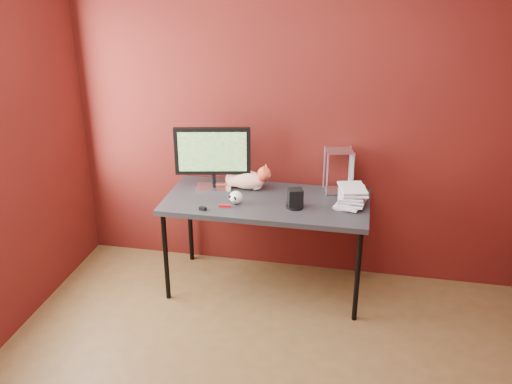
% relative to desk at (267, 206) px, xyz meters
% --- Properties ---
extents(room, '(3.52, 3.52, 2.61)m').
position_rel_desk_xyz_m(room, '(0.15, -1.37, 0.75)').
color(room, '#4F371B').
rests_on(room, ground).
extents(desk, '(1.50, 0.70, 0.75)m').
position_rel_desk_xyz_m(desk, '(0.00, 0.00, 0.00)').
color(desk, black).
rests_on(desk, ground).
extents(monitor, '(0.56, 0.23, 0.49)m').
position_rel_desk_xyz_m(monitor, '(-0.43, 0.11, 0.33)').
color(monitor, '#BABABF').
rests_on(monitor, desk).
extents(cat, '(0.46, 0.22, 0.22)m').
position_rel_desk_xyz_m(cat, '(-0.20, 0.18, 0.12)').
color(cat, orange).
rests_on(cat, desk).
extents(skull_mug, '(0.10, 0.10, 0.09)m').
position_rel_desk_xyz_m(skull_mug, '(-0.21, -0.11, 0.10)').
color(skull_mug, white).
rests_on(skull_mug, desk).
extents(speaker, '(0.13, 0.12, 0.14)m').
position_rel_desk_xyz_m(speaker, '(0.22, -0.10, 0.12)').
color(speaker, black).
rests_on(speaker, desk).
extents(book_stack, '(0.24, 0.28, 1.45)m').
position_rel_desk_xyz_m(book_stack, '(0.53, 0.05, 0.77)').
color(book_stack, beige).
rests_on(book_stack, desk).
extents(wire_rack, '(0.23, 0.20, 0.34)m').
position_rel_desk_xyz_m(wire_rack, '(0.50, 0.26, 0.22)').
color(wire_rack, '#BABABF').
rests_on(wire_rack, desk).
extents(pocket_knife, '(0.09, 0.03, 0.02)m').
position_rel_desk_xyz_m(pocket_knife, '(-0.27, -0.19, 0.06)').
color(pocket_knife, '#9F0C13').
rests_on(pocket_knife, desk).
extents(black_gadget, '(0.06, 0.04, 0.02)m').
position_rel_desk_xyz_m(black_gadget, '(-0.41, -0.27, 0.06)').
color(black_gadget, black).
rests_on(black_gadget, desk).
extents(washer, '(0.04, 0.04, 0.00)m').
position_rel_desk_xyz_m(washer, '(-0.26, -0.18, 0.05)').
color(washer, '#BABABF').
rests_on(washer, desk).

